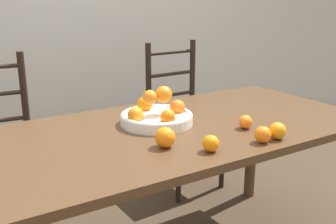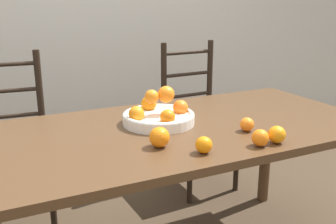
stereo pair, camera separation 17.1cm
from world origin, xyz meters
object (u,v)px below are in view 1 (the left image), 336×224
Objects in this scene: orange_loose_1 at (211,143)px; orange_loose_3 at (245,122)px; orange_loose_0 at (165,137)px; chair_right at (182,119)px; orange_loose_4 at (263,135)px; fruit_bowl at (157,115)px; orange_loose_2 at (277,131)px.

orange_loose_1 reaches higher than orange_loose_3.
orange_loose_0 is 1.32× the size of orange_loose_3.
orange_loose_0 is at bearing -129.47° from chair_right.
orange_loose_1 is 0.24m from orange_loose_4.
fruit_bowl is 0.30m from orange_loose_0.
orange_loose_2 is at bearing -84.01° from orange_loose_3.
orange_loose_0 is 1.25× the size of orange_loose_1.
fruit_bowl is at bearing 138.32° from orange_loose_3.
orange_loose_4 is at bearing -24.47° from orange_loose_0.
chair_right is at bearing 60.94° from orange_loose_1.
orange_loose_4 is at bearing -61.56° from fruit_bowl.
orange_loose_2 is (0.32, -0.44, -0.01)m from fruit_bowl.
orange_loose_1 is at bearing -89.87° from fruit_bowl.
orange_loose_3 is 0.18m from orange_loose_4.
orange_loose_3 is (0.30, -0.27, -0.01)m from fruit_bowl.
orange_loose_3 is at bearing 0.87° from orange_loose_0.
orange_loose_2 is 1.04× the size of orange_loose_4.
fruit_bowl is 0.40m from orange_loose_1.
fruit_bowl is 0.33× the size of chair_right.
fruit_bowl reaches higher than orange_loose_1.
fruit_bowl is 4.88× the size of orange_loose_4.
orange_loose_4 is at bearing -110.70° from chair_right.
orange_loose_3 is (0.30, 0.14, -0.00)m from orange_loose_1.
orange_loose_4 reaches higher than orange_loose_1.
orange_loose_2 reaches higher than orange_loose_4.
orange_loose_1 is (0.00, -0.40, -0.01)m from fruit_bowl.
orange_loose_1 is at bearing -46.51° from orange_loose_0.
orange_loose_2 is 1.21m from chair_right.
fruit_bowl is at bearing 118.44° from orange_loose_4.
orange_loose_1 is at bearing 171.83° from orange_loose_4.
orange_loose_4 is (0.24, -0.03, 0.00)m from orange_loose_1.
orange_loose_2 is 0.07× the size of chair_right.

